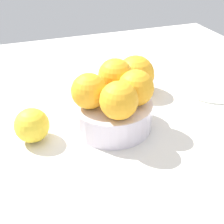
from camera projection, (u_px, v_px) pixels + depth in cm
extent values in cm
cube|color=silver|center=(112.00, 130.00, 58.05)|extent=(110.00, 110.00, 2.00)
cylinder|color=silver|center=(112.00, 124.00, 57.30)|extent=(9.45, 9.45, 0.80)
cylinder|color=silver|center=(112.00, 114.00, 56.10)|extent=(15.24, 15.24, 5.21)
sphere|color=#F9A823|center=(89.00, 92.00, 51.61)|extent=(6.45, 6.45, 6.45)
sphere|color=#F9A823|center=(136.00, 88.00, 52.59)|extent=(6.59, 6.59, 6.59)
sphere|color=#F9A823|center=(115.00, 76.00, 56.72)|extent=(6.71, 6.71, 6.71)
sphere|color=#F9A823|center=(119.00, 100.00, 48.86)|extent=(6.59, 6.59, 6.59)
sphere|color=yellow|center=(32.00, 125.00, 52.14)|extent=(6.25, 6.25, 6.25)
sphere|color=#F9A823|center=(135.00, 75.00, 66.86)|extent=(8.68, 8.68, 8.68)
cylinder|color=silver|center=(212.00, 86.00, 70.44)|extent=(15.93, 15.93, 0.80)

